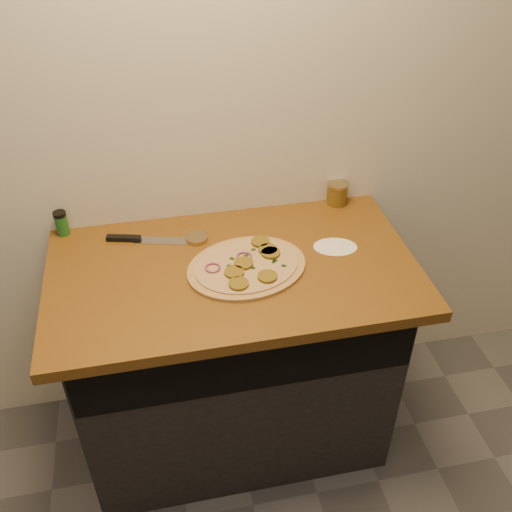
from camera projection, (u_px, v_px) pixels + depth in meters
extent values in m
cube|color=beige|center=(212.00, 95.00, 1.84)|extent=(4.00, 0.02, 2.70)
cube|color=black|center=(234.00, 358.00, 2.17)|extent=(1.10, 0.60, 0.86)
cube|color=brown|center=(233.00, 271.00, 1.87)|extent=(1.20, 0.70, 0.04)
cylinder|color=tan|center=(247.00, 267.00, 1.84)|extent=(0.46, 0.46, 0.01)
cylinder|color=beige|center=(247.00, 265.00, 1.84)|extent=(0.40, 0.40, 0.01)
cylinder|color=brown|center=(271.00, 253.00, 1.88)|extent=(0.06, 0.06, 0.01)
cylinder|color=brown|center=(239.00, 284.00, 1.75)|extent=(0.06, 0.06, 0.01)
cylinder|color=brown|center=(244.00, 263.00, 1.83)|extent=(0.06, 0.06, 0.01)
cylinder|color=brown|center=(268.00, 250.00, 1.89)|extent=(0.06, 0.06, 0.01)
cylinder|color=brown|center=(234.00, 272.00, 1.80)|extent=(0.06, 0.06, 0.01)
cylinder|color=brown|center=(267.00, 276.00, 1.78)|extent=(0.06, 0.06, 0.01)
cylinder|color=brown|center=(260.00, 242.00, 1.93)|extent=(0.06, 0.06, 0.01)
torus|color=#772C65|center=(244.00, 256.00, 1.86)|extent=(0.05, 0.05, 0.01)
torus|color=#772C65|center=(213.00, 268.00, 1.82)|extent=(0.05, 0.05, 0.01)
cube|color=black|center=(258.00, 242.00, 1.93)|extent=(0.02, 0.01, 0.00)
cube|color=black|center=(274.00, 262.00, 1.85)|extent=(0.01, 0.02, 0.00)
cube|color=black|center=(253.00, 268.00, 1.82)|extent=(0.02, 0.01, 0.00)
cube|color=black|center=(246.00, 256.00, 1.87)|extent=(0.02, 0.01, 0.00)
cube|color=black|center=(275.00, 261.00, 1.85)|extent=(0.02, 0.01, 0.00)
cube|color=black|center=(265.00, 245.00, 1.92)|extent=(0.02, 0.01, 0.00)
cube|color=black|center=(284.00, 266.00, 1.83)|extent=(0.02, 0.02, 0.00)
cube|color=black|center=(253.00, 249.00, 1.90)|extent=(0.02, 0.01, 0.00)
cube|color=black|center=(232.00, 259.00, 1.86)|extent=(0.02, 0.01, 0.00)
cube|color=black|center=(229.00, 266.00, 1.83)|extent=(0.02, 0.01, 0.00)
cube|color=black|center=(228.00, 269.00, 1.82)|extent=(0.02, 0.02, 0.00)
cube|color=black|center=(264.00, 242.00, 1.93)|extent=(0.01, 0.02, 0.00)
cube|color=#B7BAC1|center=(166.00, 241.00, 1.96)|extent=(0.22, 0.09, 0.00)
cube|color=black|center=(124.00, 238.00, 1.97)|extent=(0.12, 0.05, 0.02)
cylinder|color=tan|center=(197.00, 238.00, 1.97)|extent=(0.09, 0.09, 0.02)
cylinder|color=maroon|center=(337.00, 195.00, 2.14)|extent=(0.08, 0.08, 0.07)
cylinder|color=tan|center=(338.00, 185.00, 2.12)|extent=(0.08, 0.08, 0.01)
cylinder|color=#1C591E|center=(62.00, 225.00, 1.98)|extent=(0.04, 0.04, 0.08)
cylinder|color=black|center=(59.00, 214.00, 1.95)|extent=(0.04, 0.04, 0.01)
cylinder|color=silver|center=(335.00, 247.00, 1.94)|extent=(0.18, 0.18, 0.00)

